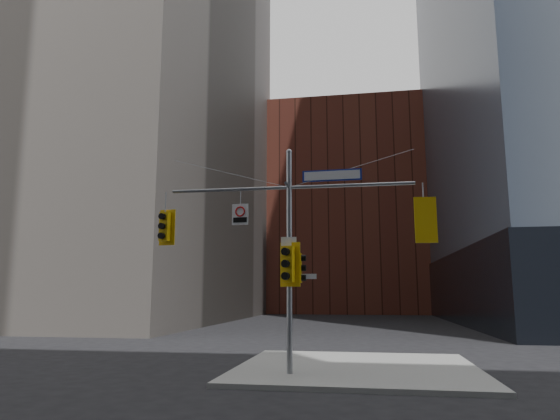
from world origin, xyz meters
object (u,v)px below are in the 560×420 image
(traffic_light_west_arm, at_px, (165,227))
(traffic_light_pole_side, at_px, (299,268))
(traffic_light_east_arm, at_px, (424,221))
(street_sign_blade, at_px, (332,175))
(traffic_light_pole_front, at_px, (288,264))
(regulatory_sign_arm, at_px, (240,214))
(signal_assembly, at_px, (289,236))

(traffic_light_west_arm, xyz_separation_m, traffic_light_pole_side, (4.57, -0.01, -1.42))
(traffic_light_west_arm, bearing_deg, traffic_light_east_arm, 8.13)
(traffic_light_east_arm, bearing_deg, traffic_light_pole_side, -5.70)
(traffic_light_east_arm, bearing_deg, street_sign_blade, -5.66)
(traffic_light_pole_front, height_order, regulatory_sign_arm, regulatory_sign_arm)
(traffic_light_west_arm, height_order, regulatory_sign_arm, regulatory_sign_arm)
(traffic_light_west_arm, bearing_deg, signal_assembly, 8.04)
(traffic_light_pole_front, bearing_deg, traffic_light_east_arm, 16.66)
(traffic_light_pole_front, bearing_deg, street_sign_blade, 23.97)
(signal_assembly, distance_m, street_sign_blade, 2.39)
(signal_assembly, bearing_deg, traffic_light_west_arm, 179.83)
(traffic_light_east_arm, distance_m, regulatory_sign_arm, 5.87)
(traffic_light_pole_front, bearing_deg, traffic_light_west_arm, -170.71)
(signal_assembly, relative_size, traffic_light_east_arm, 5.66)
(traffic_light_east_arm, relative_size, traffic_light_pole_side, 1.51)
(traffic_light_west_arm, distance_m, regulatory_sign_arm, 2.65)
(signal_assembly, bearing_deg, traffic_light_east_arm, 0.00)
(signal_assembly, bearing_deg, regulatory_sign_arm, -179.29)
(traffic_light_west_arm, xyz_separation_m, street_sign_blade, (5.65, -0.01, 1.55))
(traffic_light_pole_front, xyz_separation_m, regulatory_sign_arm, (-1.63, 0.25, 1.68))
(street_sign_blade, bearing_deg, traffic_light_pole_side, -178.49)
(signal_assembly, distance_m, traffic_light_pole_side, 1.09)
(traffic_light_pole_side, distance_m, street_sign_blade, 3.16)
(street_sign_blade, bearing_deg, signal_assembly, -178.13)
(traffic_light_west_arm, distance_m, traffic_light_east_arm, 8.47)
(signal_assembly, xyz_separation_m, street_sign_blade, (1.40, 0.00, 1.93))
(traffic_light_west_arm, xyz_separation_m, traffic_light_east_arm, (8.47, -0.01, -0.00))
(signal_assembly, height_order, traffic_light_pole_front, signal_assembly)
(signal_assembly, bearing_deg, traffic_light_pole_side, 1.37)
(traffic_light_west_arm, bearing_deg, traffic_light_pole_front, 4.46)
(signal_assembly, xyz_separation_m, traffic_light_pole_side, (0.32, 0.01, -1.04))
(regulatory_sign_arm, bearing_deg, traffic_light_pole_side, 5.06)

